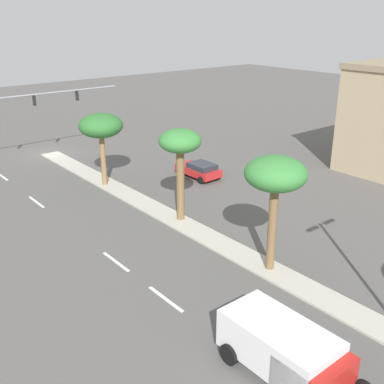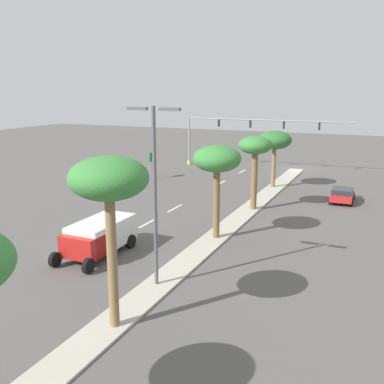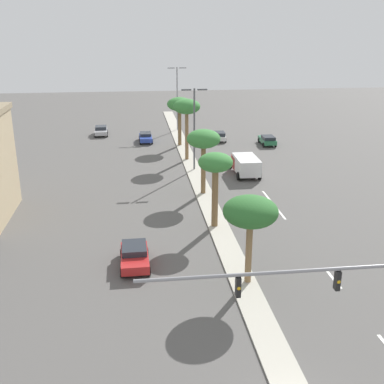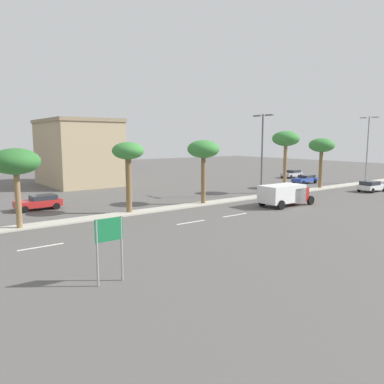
{
  "view_description": "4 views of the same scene",
  "coord_description": "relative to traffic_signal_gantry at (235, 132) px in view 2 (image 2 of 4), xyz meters",
  "views": [
    {
      "loc": [
        17.67,
        44.5,
        13.41
      ],
      "look_at": [
        -1.75,
        20.75,
        1.6
      ],
      "focal_mm": 43.61,
      "sensor_mm": 36.0,
      "label": 1
    },
    {
      "loc": [
        -10.59,
        57.59,
        10.31
      ],
      "look_at": [
        3.35,
        26.05,
        2.28
      ],
      "focal_mm": 41.82,
      "sensor_mm": 36.0,
      "label": 2
    },
    {
      "loc": [
        -6.78,
        -15.38,
        16.08
      ],
      "look_at": [
        -2.02,
        23.09,
        2.54
      ],
      "focal_mm": 44.75,
      "sensor_mm": 36.0,
      "label": 3
    },
    {
      "loc": [
        30.16,
        5.51,
        6.71
      ],
      "look_at": [
        2.73,
        26.07,
        1.88
      ],
      "focal_mm": 35.45,
      "sensor_mm": 36.0,
      "label": 4
    }
  ],
  "objects": [
    {
      "name": "ground_plane",
      "position": [
        -7.98,
        28.66,
        -4.74
      ],
      "size": [
        160.0,
        160.0,
        0.0
      ],
      "primitive_type": "plane",
      "color": "#565451"
    },
    {
      "name": "lane_stripe_near",
      "position": [
        -1.87,
        26.58,
        -4.74
      ],
      "size": [
        0.2,
        2.8,
        0.01
      ],
      "primitive_type": "cube",
      "color": "silver",
      "rests_on": "ground"
    },
    {
      "name": "palm_tree_far",
      "position": [
        -8.06,
        27.92,
        0.77
      ],
      "size": [
        3.29,
        3.29,
        6.46
      ],
      "color": "brown",
      "rests_on": "median_curb"
    },
    {
      "name": "directional_road_sign",
      "position": [
        6.31,
        10.92,
        -2.52
      ],
      "size": [
        0.1,
        1.36,
        3.11
      ],
      "color": "gray",
      "rests_on": "ground"
    },
    {
      "name": "palm_tree_inboard",
      "position": [
        -8.32,
        19.54,
        0.6
      ],
      "size": [
        2.82,
        2.82,
        6.31
      ],
      "color": "brown",
      "rests_on": "median_curb"
    },
    {
      "name": "traffic_signal_gantry",
      "position": [
        0.0,
        0.0,
        0.0
      ],
      "size": [
        21.84,
        0.53,
        6.67
      ],
      "color": "gray",
      "rests_on": "ground"
    },
    {
      "name": "median_curb",
      "position": [
        -7.98,
        37.34,
        -4.68
      ],
      "size": [
        1.8,
        78.09,
        0.12
      ],
      "primitive_type": "cube",
      "color": "#B7B2A3",
      "rests_on": "ground"
    },
    {
      "name": "lane_stripe_mid",
      "position": [
        -1.87,
        10.01,
        -4.74
      ],
      "size": [
        0.2,
        2.8,
        0.01
      ],
      "primitive_type": "cube",
      "color": "silver",
      "rests_on": "ground"
    },
    {
      "name": "lane_stripe_front",
      "position": [
        -1.87,
        21.72,
        -4.74
      ],
      "size": [
        0.2,
        2.8,
        0.01
      ],
      "primitive_type": "cube",
      "color": "silver",
      "rests_on": "ground"
    },
    {
      "name": "lane_stripe_trailing",
      "position": [
        -1.87,
        2.29,
        -4.74
      ],
      "size": [
        0.2,
        2.8,
        0.01
      ],
      "primitive_type": "cube",
      "color": "silver",
      "rests_on": "ground"
    },
    {
      "name": "sedan_red_leading",
      "position": [
        -15.06,
        13.5,
        -4.0
      ],
      "size": [
        2.1,
        4.15,
        1.37
      ],
      "color": "red",
      "rests_on": "ground"
    },
    {
      "name": "palm_tree_outboard",
      "position": [
        -8.24,
        40.92,
        1.81
      ],
      "size": [
        3.34,
        3.34,
        7.54
      ],
      "color": "olive",
      "rests_on": "median_curb"
    },
    {
      "name": "street_lamp_inboard",
      "position": [
        -7.89,
        36.38,
        0.89
      ],
      "size": [
        2.9,
        0.24,
        9.35
      ],
      "color": "#515459",
      "rests_on": "median_curb"
    },
    {
      "name": "box_truck",
      "position": [
        -2.37,
        33.89,
        -3.52
      ],
      "size": [
        2.66,
        5.86,
        2.15
      ],
      "color": "#B21E19",
      "rests_on": "ground"
    },
    {
      "name": "palm_tree_left",
      "position": [
        -7.71,
        10.08,
        0.24
      ],
      "size": [
        3.51,
        3.51,
        5.91
      ],
      "color": "olive",
      "rests_on": "median_curb"
    }
  ]
}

